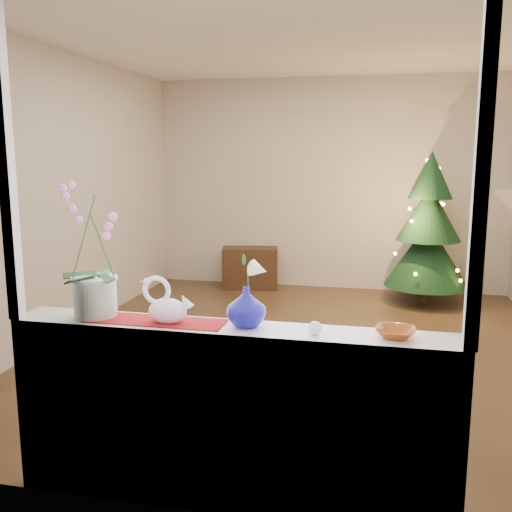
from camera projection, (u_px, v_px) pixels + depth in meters
The scene contains 17 objects.
ground at pixel (299, 348), 5.18m from camera, with size 5.00×5.00×0.00m, color #362416.
wall_back at pixel (329, 185), 7.34m from camera, with size 4.50×0.10×2.70m, color #BFB3A7.
wall_front at pixel (221, 242), 2.54m from camera, with size 4.50×0.10×2.70m, color #BFB3A7.
wall_left at pixel (67, 195), 5.42m from camera, with size 0.10×5.00×2.70m, color #BFB3A7.
ceiling at pixel (303, 36), 4.70m from camera, with size 5.00×5.00×0.00m, color white.
window_apron at pixel (225, 428), 2.74m from camera, with size 2.20×0.08×0.88m, color white.
windowsill at pixel (229, 330), 2.74m from camera, with size 2.20×0.26×0.04m, color white.
window_frame at pixel (222, 162), 2.51m from camera, with size 2.22×0.06×1.60m, color white, non-canonical shape.
runner at pixel (155, 321), 2.82m from camera, with size 0.70×0.20×0.01m, color maroon.
orchid_pot at pixel (93, 250), 2.84m from camera, with size 0.24×0.24×0.69m, color silver, non-canonical shape.
swan at pixel (167, 301), 2.77m from camera, with size 0.26×0.12×0.22m, color white, non-canonical shape.
blue_vase at pixel (246, 304), 2.72m from camera, with size 0.22×0.22×0.23m, color #090868.
lily at pixel (246, 263), 2.68m from camera, with size 0.12×0.07×0.17m, color white, non-canonical shape.
paperweight at pixel (315, 328), 2.61m from camera, with size 0.06×0.06×0.06m, color silver.
amber_dish at pixel (395, 333), 2.57m from camera, with size 0.15×0.15×0.04m, color #8D4212.
xmas_tree at pixel (428, 228), 6.63m from camera, with size 0.97×0.97×1.78m, color black, non-canonical shape.
side_table at pixel (250, 268), 7.48m from camera, with size 0.71×0.36×0.53m, color black.
Camera 1 is at (0.70, -4.91, 1.73)m, focal length 40.00 mm.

